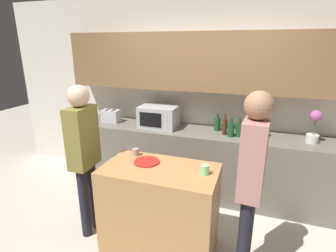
{
  "coord_description": "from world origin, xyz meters",
  "views": [
    {
      "loc": [
        0.75,
        -1.93,
        2.04
      ],
      "look_at": [
        -0.06,
        0.45,
        1.26
      ],
      "focal_mm": 28.0,
      "sensor_mm": 36.0,
      "label": 1
    }
  ],
  "objects_px": {
    "bottle_5": "(254,127)",
    "cup_0": "(205,170)",
    "bottle_0": "(217,124)",
    "plate_on_island": "(147,162)",
    "microwave": "(159,117)",
    "potted_plant": "(314,127)",
    "bottle_3": "(239,129)",
    "cup_1": "(136,152)",
    "bottle_1": "(225,126)",
    "bottle_6": "(262,128)",
    "bottle_2": "(231,129)",
    "bottle_4": "(248,130)",
    "toaster": "(111,116)",
    "person_left": "(84,149)",
    "person_center": "(252,174)"
  },
  "relations": [
    {
      "from": "bottle_2",
      "to": "potted_plant",
      "type": "bearing_deg",
      "value": 5.57
    },
    {
      "from": "cup_0",
      "to": "person_center",
      "type": "bearing_deg",
      "value": -12.46
    },
    {
      "from": "potted_plant",
      "to": "cup_0",
      "type": "height_order",
      "value": "potted_plant"
    },
    {
      "from": "toaster",
      "to": "person_left",
      "type": "bearing_deg",
      "value": -71.95
    },
    {
      "from": "bottle_1",
      "to": "bottle_6",
      "type": "bearing_deg",
      "value": 3.08
    },
    {
      "from": "bottle_0",
      "to": "plate_on_island",
      "type": "height_order",
      "value": "bottle_0"
    },
    {
      "from": "bottle_2",
      "to": "bottle_6",
      "type": "relative_size",
      "value": 0.75
    },
    {
      "from": "toaster",
      "to": "plate_on_island",
      "type": "distance_m",
      "value": 1.55
    },
    {
      "from": "microwave",
      "to": "cup_0",
      "type": "relative_size",
      "value": 5.66
    },
    {
      "from": "person_left",
      "to": "person_center",
      "type": "bearing_deg",
      "value": 86.96
    },
    {
      "from": "bottle_2",
      "to": "cup_0",
      "type": "height_order",
      "value": "bottle_2"
    },
    {
      "from": "bottle_1",
      "to": "person_center",
      "type": "height_order",
      "value": "person_center"
    },
    {
      "from": "plate_on_island",
      "to": "cup_1",
      "type": "relative_size",
      "value": 3.42
    },
    {
      "from": "bottle_4",
      "to": "bottle_6",
      "type": "xyz_separation_m",
      "value": [
        0.17,
        0.04,
        0.03
      ]
    },
    {
      "from": "bottle_1",
      "to": "person_left",
      "type": "height_order",
      "value": "person_left"
    },
    {
      "from": "microwave",
      "to": "bottle_3",
      "type": "bearing_deg",
      "value": -3.04
    },
    {
      "from": "bottle_5",
      "to": "cup_1",
      "type": "relative_size",
      "value": 3.25
    },
    {
      "from": "cup_1",
      "to": "person_left",
      "type": "height_order",
      "value": "person_left"
    },
    {
      "from": "bottle_5",
      "to": "cup_0",
      "type": "relative_size",
      "value": 2.69
    },
    {
      "from": "bottle_5",
      "to": "cup_0",
      "type": "bearing_deg",
      "value": -106.68
    },
    {
      "from": "bottle_1",
      "to": "person_left",
      "type": "bearing_deg",
      "value": -137.96
    },
    {
      "from": "person_center",
      "to": "bottle_4",
      "type": "bearing_deg",
      "value": 9.01
    },
    {
      "from": "microwave",
      "to": "cup_1",
      "type": "distance_m",
      "value": 1.01
    },
    {
      "from": "potted_plant",
      "to": "cup_0",
      "type": "bearing_deg",
      "value": -131.84
    },
    {
      "from": "microwave",
      "to": "bottle_2",
      "type": "relative_size",
      "value": 2.15
    },
    {
      "from": "bottle_2",
      "to": "person_left",
      "type": "height_order",
      "value": "person_left"
    },
    {
      "from": "bottle_4",
      "to": "bottle_5",
      "type": "height_order",
      "value": "bottle_5"
    },
    {
      "from": "bottle_0",
      "to": "bottle_2",
      "type": "height_order",
      "value": "bottle_2"
    },
    {
      "from": "toaster",
      "to": "bottle_3",
      "type": "xyz_separation_m",
      "value": [
        1.88,
        -0.06,
        0.01
      ]
    },
    {
      "from": "toaster",
      "to": "bottle_5",
      "type": "distance_m",
      "value": 2.06
    },
    {
      "from": "bottle_4",
      "to": "person_center",
      "type": "bearing_deg",
      "value": -85.82
    },
    {
      "from": "plate_on_island",
      "to": "bottle_1",
      "type": "bearing_deg",
      "value": 59.65
    },
    {
      "from": "bottle_0",
      "to": "bottle_1",
      "type": "relative_size",
      "value": 0.84
    },
    {
      "from": "bottle_5",
      "to": "toaster",
      "type": "bearing_deg",
      "value": -177.04
    },
    {
      "from": "microwave",
      "to": "bottle_5",
      "type": "xyz_separation_m",
      "value": [
        1.28,
        0.11,
        -0.06
      ]
    },
    {
      "from": "plate_on_island",
      "to": "bottle_3",
      "type": "bearing_deg",
      "value": 52.34
    },
    {
      "from": "bottle_1",
      "to": "bottle_3",
      "type": "height_order",
      "value": "bottle_1"
    },
    {
      "from": "microwave",
      "to": "bottle_5",
      "type": "distance_m",
      "value": 1.28
    },
    {
      "from": "microwave",
      "to": "potted_plant",
      "type": "height_order",
      "value": "potted_plant"
    },
    {
      "from": "bottle_4",
      "to": "person_left",
      "type": "relative_size",
      "value": 0.14
    },
    {
      "from": "microwave",
      "to": "plate_on_island",
      "type": "xyz_separation_m",
      "value": [
        0.29,
        -1.11,
        -0.16
      ]
    },
    {
      "from": "bottle_4",
      "to": "person_center",
      "type": "relative_size",
      "value": 0.14
    },
    {
      "from": "toaster",
      "to": "cup_0",
      "type": "distance_m",
      "value": 2.04
    },
    {
      "from": "bottle_2",
      "to": "plate_on_island",
      "type": "distance_m",
      "value": 1.25
    },
    {
      "from": "bottle_6",
      "to": "cup_0",
      "type": "xyz_separation_m",
      "value": [
        -0.49,
        -1.16,
        -0.09
      ]
    },
    {
      "from": "cup_0",
      "to": "cup_1",
      "type": "height_order",
      "value": "cup_0"
    },
    {
      "from": "microwave",
      "to": "potted_plant",
      "type": "xyz_separation_m",
      "value": [
        1.95,
        0.0,
        0.05
      ]
    },
    {
      "from": "bottle_4",
      "to": "person_left",
      "type": "height_order",
      "value": "person_left"
    },
    {
      "from": "bottle_3",
      "to": "person_left",
      "type": "xyz_separation_m",
      "value": [
        -1.48,
        -1.15,
        -0.02
      ]
    },
    {
      "from": "toaster",
      "to": "bottle_5",
      "type": "bearing_deg",
      "value": 2.96
    }
  ]
}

